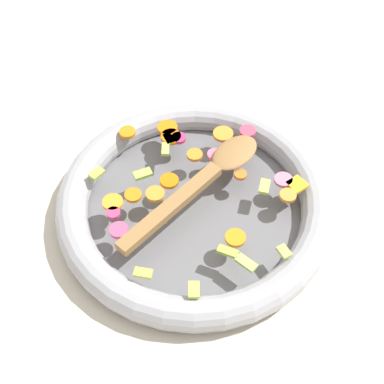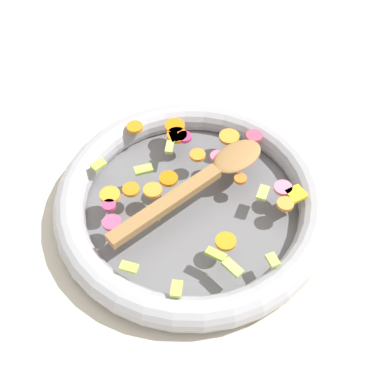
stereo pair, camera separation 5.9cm
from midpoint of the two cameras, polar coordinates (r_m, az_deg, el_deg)
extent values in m
plane|color=beige|center=(0.87, 1.96, -2.14)|extent=(4.00, 4.00, 0.00)
cylinder|color=slate|center=(0.86, 1.97, -1.90)|extent=(0.39, 0.39, 0.01)
torus|color=#9E9EA5|center=(0.85, 2.00, -1.14)|extent=(0.44, 0.44, 0.05)
cylinder|color=orange|center=(0.83, 11.96, -1.36)|extent=(0.03, 0.03, 0.01)
cylinder|color=orange|center=(0.92, 0.01, 6.97)|extent=(0.05, 0.05, 0.01)
cylinder|color=orange|center=(0.90, 0.27, 6.00)|extent=(0.04, 0.04, 0.01)
cylinder|color=orange|center=(0.83, -2.17, 0.08)|extent=(0.04, 0.04, 0.01)
cylinder|color=orange|center=(0.83, -4.50, 0.17)|extent=(0.04, 0.04, 0.01)
cylinder|color=orange|center=(0.85, 7.19, 1.32)|extent=(0.02, 0.02, 0.01)
cylinder|color=orange|center=(0.92, -4.29, 6.84)|extent=(0.03, 0.03, 0.01)
cylinder|color=orange|center=(0.91, 5.88, 5.80)|extent=(0.05, 0.05, 0.01)
cylinder|color=orange|center=(0.77, 5.82, -5.38)|extent=(0.04, 0.04, 0.01)
cylinder|color=orange|center=(0.82, -6.71, -0.41)|extent=(0.03, 0.03, 0.01)
cylinder|color=orange|center=(0.87, 2.33, 3.89)|extent=(0.03, 0.03, 0.01)
cylinder|color=orange|center=(0.84, -0.50, 1.34)|extent=(0.04, 0.04, 0.01)
cube|color=#93AB42|center=(0.90, 0.00, 5.77)|extent=(0.03, 0.02, 0.01)
cube|color=#B4CC57|center=(0.83, 9.60, -0.18)|extent=(0.03, 0.02, 0.01)
cube|color=#9FBD4A|center=(0.87, -8.00, 2.79)|extent=(0.03, 0.03, 0.01)
cube|color=#9DBA43|center=(0.76, 4.83, -6.76)|extent=(0.02, 0.03, 0.01)
cube|color=#A6C85E|center=(0.75, 6.64, -8.11)|extent=(0.03, 0.03, 0.01)
cube|color=#B7CB4D|center=(0.73, 0.33, -10.37)|extent=(0.02, 0.02, 0.01)
cube|color=#9CCF4F|center=(0.85, -3.22, 2.33)|extent=(0.03, 0.03, 0.01)
cube|color=#AACC58|center=(0.88, -0.49, 4.74)|extent=(0.03, 0.01, 0.01)
cube|color=#B2CC57|center=(0.77, 10.81, -7.25)|extent=(0.03, 0.02, 0.01)
cube|color=#83B83A|center=(0.80, -2.01, -2.51)|extent=(0.02, 0.03, 0.01)
cube|color=#B2C54C|center=(0.75, -4.47, -8.12)|extent=(0.02, 0.03, 0.01)
cylinder|color=#D24B79|center=(0.79, -6.44, -3.37)|extent=(0.03, 0.03, 0.01)
cylinder|color=#C53169|center=(0.90, 1.06, 5.81)|extent=(0.03, 0.03, 0.01)
cylinder|color=#D13B6E|center=(0.81, -6.80, -1.52)|extent=(0.02, 0.02, 0.01)
cylinder|color=#DC445F|center=(0.91, 8.52, 5.84)|extent=(0.03, 0.03, 0.01)
cylinder|color=pink|center=(0.87, 4.71, 3.69)|extent=(0.03, 0.03, 0.01)
cylinder|color=pink|center=(0.85, 11.67, 0.34)|extent=(0.03, 0.03, 0.01)
cube|color=yellow|center=(0.84, 13.05, -0.29)|extent=(0.04, 0.04, 0.01)
cube|color=olive|center=(0.80, -0.67, -1.42)|extent=(0.17, 0.15, 0.01)
ellipsoid|color=olive|center=(0.86, 6.84, 3.73)|extent=(0.10, 0.10, 0.01)
camera|label=1|loc=(0.03, -87.94, 2.60)|focal=50.00mm
camera|label=2|loc=(0.03, 92.06, -2.60)|focal=50.00mm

